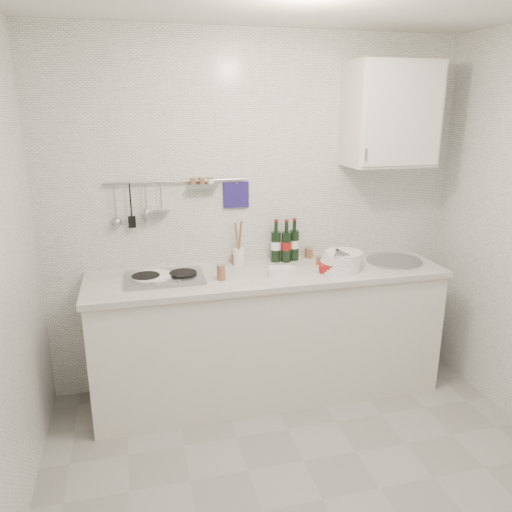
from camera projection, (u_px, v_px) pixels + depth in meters
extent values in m
plane|color=gray|center=(323.00, 500.00, 2.65)|extent=(3.00, 3.00, 0.00)
cube|color=silver|center=(258.00, 216.00, 3.59)|extent=(3.00, 0.02, 2.50)
cube|color=silver|center=(268.00, 336.00, 3.54)|extent=(2.40, 0.60, 0.88)
cube|color=silver|center=(268.00, 275.00, 3.41)|extent=(2.44, 0.64, 0.04)
cube|color=black|center=(267.00, 383.00, 3.67)|extent=(2.34, 0.52, 0.10)
cube|color=#93969B|center=(165.00, 278.00, 3.23)|extent=(0.50, 0.32, 0.03)
cylinder|color=black|center=(146.00, 276.00, 3.20)|extent=(0.18, 0.18, 0.01)
cylinder|color=black|center=(183.00, 273.00, 3.26)|extent=(0.18, 0.18, 0.01)
cylinder|color=#93969B|center=(394.00, 261.00, 3.63)|extent=(0.40, 0.40, 0.02)
cylinder|color=#93969B|center=(394.00, 268.00, 3.64)|extent=(0.34, 0.34, 0.10)
cylinder|color=#93969B|center=(176.00, 181.00, 3.35)|extent=(0.95, 0.02, 0.02)
cube|color=navy|center=(236.00, 195.00, 3.49)|extent=(0.18, 0.02, 0.18)
cube|color=silver|center=(390.00, 114.00, 3.44)|extent=(0.60, 0.35, 0.70)
cube|color=white|center=(404.00, 115.00, 3.27)|extent=(0.56, 0.01, 0.66)
cylinder|color=#93969B|center=(366.00, 155.00, 3.27)|extent=(0.01, 0.01, 0.08)
cylinder|color=#475EA2|center=(150.00, 280.00, 3.21)|extent=(0.27, 0.27, 0.01)
cylinder|color=#475EA2|center=(151.00, 278.00, 3.22)|extent=(0.27, 0.27, 0.01)
cylinder|color=#475EA2|center=(152.00, 276.00, 3.22)|extent=(0.26, 0.26, 0.01)
cylinder|color=white|center=(339.00, 268.00, 3.46)|extent=(0.30, 0.30, 0.01)
cylinder|color=white|center=(339.00, 266.00, 3.46)|extent=(0.30, 0.30, 0.01)
cylinder|color=white|center=(340.00, 264.00, 3.46)|extent=(0.29, 0.29, 0.01)
cylinder|color=white|center=(341.00, 261.00, 3.46)|extent=(0.29, 0.29, 0.01)
cylinder|color=white|center=(342.00, 259.00, 3.46)|extent=(0.28, 0.28, 0.01)
cylinder|color=white|center=(342.00, 257.00, 3.46)|extent=(0.27, 0.27, 0.01)
cylinder|color=white|center=(343.00, 255.00, 3.47)|extent=(0.27, 0.27, 0.01)
cylinder|color=white|center=(344.00, 253.00, 3.47)|extent=(0.26, 0.26, 0.01)
cube|color=white|center=(282.00, 271.00, 3.33)|extent=(0.20, 0.13, 0.05)
cube|color=red|center=(328.00, 267.00, 3.41)|extent=(0.16, 0.16, 0.05)
cylinder|color=white|center=(239.00, 257.00, 3.53)|extent=(0.08, 0.08, 0.12)
cylinder|color=olive|center=(240.00, 237.00, 3.49)|extent=(0.03, 0.06, 0.24)
cylinder|color=olive|center=(237.00, 238.00, 3.50)|extent=(0.04, 0.04, 0.22)
cylinder|color=brown|center=(236.00, 259.00, 3.56)|extent=(0.07, 0.07, 0.08)
cylinder|color=tan|center=(236.00, 253.00, 3.55)|extent=(0.07, 0.07, 0.01)
cylinder|color=brown|center=(309.00, 253.00, 3.72)|extent=(0.06, 0.06, 0.07)
cylinder|color=tan|center=(309.00, 248.00, 3.70)|extent=(0.06, 0.06, 0.01)
cylinder|color=brown|center=(320.00, 261.00, 3.54)|extent=(0.05, 0.05, 0.06)
cylinder|color=tan|center=(320.00, 256.00, 3.53)|extent=(0.06, 0.06, 0.01)
cylinder|color=brown|center=(221.00, 273.00, 3.24)|extent=(0.06, 0.06, 0.10)
cylinder|color=tan|center=(221.00, 265.00, 3.22)|extent=(0.06, 0.06, 0.01)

